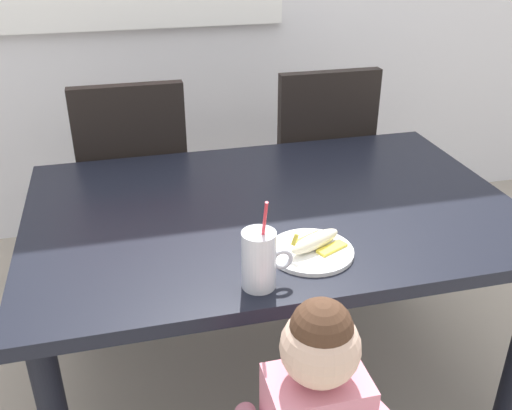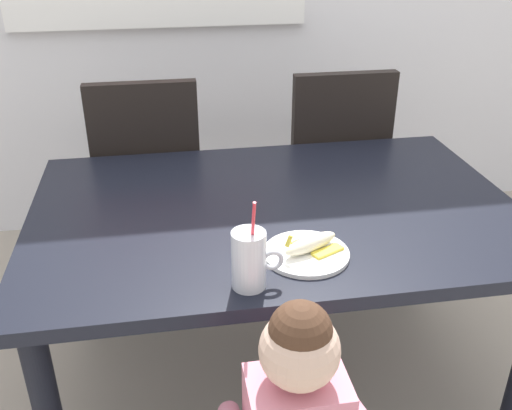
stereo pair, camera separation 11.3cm
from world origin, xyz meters
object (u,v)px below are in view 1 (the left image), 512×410
Objects in this scene: dining_table at (272,228)px; milk_cup at (259,263)px; dining_chair_right at (316,159)px; snack_plate at (311,251)px; peeled_banana at (315,241)px; dining_chair_left at (134,177)px.

milk_cup reaches higher than dining_table.
snack_plate is (-0.37, -0.99, 0.17)m from dining_chair_right.
dining_chair_right is 4.17× the size of snack_plate.
dining_table is 0.31m from peeled_banana.
dining_chair_left is 1.00× the size of dining_chair_right.
peeled_banana is at bearing 24.61° from snack_plate.
peeled_banana is (-0.36, -0.98, 0.19)m from dining_chair_right.
dining_chair_right is 3.86× the size of milk_cup.
snack_plate is at bearing 32.98° from milk_cup.
dining_chair_left is 4.17× the size of snack_plate.
dining_chair_left is at bearing 113.38° from snack_plate.
dining_chair_right reaches higher than milk_cup.
dining_table is at bearing 120.33° from dining_chair_left.
peeled_banana reaches higher than snack_plate.
dining_chair_left is 5.46× the size of peeled_banana.
dining_table is 0.31m from snack_plate.
peeled_banana is at bearing 114.23° from dining_chair_left.
milk_cup is 1.42× the size of peeled_banana.
snack_plate is at bearing 113.38° from dining_chair_left.
dining_chair_right is 1.06m from peeled_banana.
peeled_banana is (0.01, 0.01, 0.03)m from snack_plate.
dining_table is 0.46m from milk_cup.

